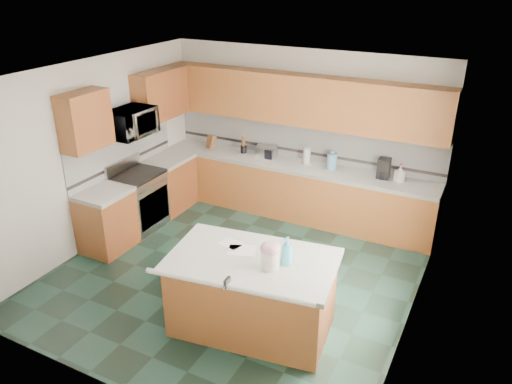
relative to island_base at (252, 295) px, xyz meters
The scene contains 52 objects.
floor 1.18m from the island_base, 130.42° to the left, with size 4.60×4.60×0.00m, color black.
ceiling 2.52m from the island_base, 130.42° to the left, with size 4.60×4.60×0.00m, color white.
wall_back 3.37m from the island_base, 102.74° to the left, with size 4.60×0.04×2.70m, color white.
wall_front 1.88m from the island_base, 115.74° to the right, with size 4.60×0.04×2.70m, color white.
wall_left 3.28m from the island_base, 164.55° to the left, with size 0.04×4.60×2.70m, color white.
wall_right 2.03m from the island_base, 27.58° to the left, with size 0.04×4.60×2.70m, color white.
back_base_cab 2.93m from the island_base, 104.12° to the left, with size 4.60×0.60×0.86m, color #532512.
back_countertop 2.96m from the island_base, 104.12° to the left, with size 4.60×0.64×0.06m, color white.
back_upper_cab 3.41m from the island_base, 103.51° to the left, with size 4.60×0.33×0.78m, color #532512.
back_backsplash 3.31m from the island_base, 102.87° to the left, with size 4.60×0.02×0.63m, color silver.
back_accent_band 3.26m from the island_base, 102.89° to the left, with size 4.60×0.01×0.05m, color black.
left_base_cab_rear 3.45m from the island_base, 141.90° to the left, with size 0.60×0.82×0.86m, color #532512.
left_counter_rear 3.48m from the island_base, 141.90° to the left, with size 0.64×0.82×0.06m, color white.
left_base_cab_front 2.78m from the island_base, 167.56° to the left, with size 0.60×0.72×0.86m, color #532512.
left_counter_front 2.82m from the island_base, 167.56° to the left, with size 0.64×0.72×0.06m, color white.
left_backsplash 3.40m from the island_base, 155.18° to the left, with size 0.02×2.30×0.63m, color silver.
left_accent_band 3.36m from the island_base, 155.14° to the left, with size 0.01×2.30×0.05m, color black.
left_upper_cab_rear 3.94m from the island_base, 141.53° to the left, with size 0.33×1.09×0.78m, color #532512.
left_upper_cab_front 3.28m from the island_base, 168.14° to the left, with size 0.33×0.72×0.78m, color #532512.
range_body 3.03m from the island_base, 153.75° to the left, with size 0.60×0.76×0.88m, color #B7B7BC.
range_oven_door 2.77m from the island_base, 151.09° to the left, with size 0.02×0.68×0.55m, color black.
range_cooktop 3.06m from the island_base, 153.75° to the left, with size 0.62×0.78×0.04m, color black.
range_handle 2.77m from the island_base, 150.79° to the left, with size 0.02×0.02×0.66m, color #B7B7BC.
range_backguard 3.31m from the island_base, 155.77° to the left, with size 0.06×0.76×0.18m, color #B7B7BC.
microwave 3.29m from the island_base, 153.75° to the left, with size 0.73×0.50×0.41m, color #B7B7BC.
island_base is the anchor object (origin of this frame).
island_top 0.46m from the island_base, behind, with size 1.84×1.09×0.06m, color white.
island_bullnose 0.71m from the island_base, 90.00° to the right, with size 0.06×0.06×1.84m, color white.
treat_jar 0.65m from the island_base, 16.35° to the right, with size 0.20×0.20×0.21m, color silver.
treat_jar_lid 0.78m from the island_base, 16.35° to the right, with size 0.22×0.22×0.13m, color pink.
treat_jar_knob 0.82m from the island_base, 16.35° to the right, with size 0.02×0.02×0.07m, color tan.
treat_jar_knob_end_l 0.81m from the island_base, 18.89° to the right, with size 0.04×0.04×0.04m, color tan.
treat_jar_knob_end_r 0.83m from the island_base, 14.40° to the right, with size 0.04×0.04×0.04m, color tan.
soap_bottle_island 0.76m from the island_base, 10.68° to the left, with size 0.13×0.13×0.33m, color teal.
paper_sheet_a 0.53m from the island_base, 151.74° to the left, with size 0.31×0.24×0.00m, color white.
paper_sheet_b 0.63m from the island_base, 155.03° to the left, with size 0.25×0.19×0.00m, color white.
clamp_body 0.73m from the island_base, 91.01° to the right, with size 0.03×0.10×0.09m, color black.
clamp_handle 0.76m from the island_base, 90.90° to the right, with size 0.02×0.02×0.07m, color black.
knife_block 3.75m from the island_base, 128.80° to the left, with size 0.12×0.10×0.23m, color #472814.
utensil_crock 3.42m from the island_base, 120.10° to the left, with size 0.10×0.10×0.13m, color black.
utensil_bundle 3.45m from the island_base, 120.10° to the left, with size 0.06×0.06×0.19m, color #472814.
toaster_oven 3.20m from the island_base, 113.30° to the left, with size 0.34×0.23×0.20m, color #B7B7BC.
toaster_oven_door 3.10m from the island_base, 114.10° to the left, with size 0.30×0.01×0.16m, color black.
paper_towel 3.05m from the island_base, 100.42° to the left, with size 0.12×0.12×0.26m, color white.
paper_towel_base 3.03m from the island_base, 100.42° to the left, with size 0.17×0.17×0.01m, color #B7B7BC.
water_jug 2.97m from the island_base, 92.14° to the left, with size 0.16×0.16×0.26m, color #5E88AA.
water_jug_neck 3.00m from the island_base, 92.14° to the left, with size 0.07×0.07×0.04m, color #5E88AA.
coffee_maker 3.07m from the island_base, 76.49° to the left, with size 0.18×0.20×0.30m, color black.
coffee_carafe 3.01m from the island_base, 76.29° to the left, with size 0.13×0.13×0.13m, color black.
soap_bottle_back 3.10m from the island_base, 71.84° to the left, with size 0.11×0.12×0.25m, color white.
soap_back_cap 3.13m from the island_base, 71.84° to the left, with size 0.02×0.02×0.03m, color red.
window_light_proxy 2.01m from the island_base, 22.06° to the left, with size 0.02×1.40×1.10m, color white.
Camera 1 is at (2.88, -4.96, 3.85)m, focal length 35.00 mm.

